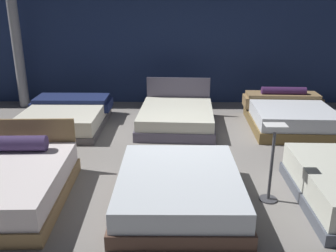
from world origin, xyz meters
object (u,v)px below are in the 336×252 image
object	(u,v)px
bed_3	(66,116)
bed_5	(289,115)
bed_0	(3,184)
bed_4	(176,117)
bed_1	(179,189)
price_sign	(271,172)
support_pillar	(16,37)

from	to	relation	value
bed_3	bed_5	world-z (taller)	bed_5
bed_0	bed_3	distance (m)	3.06
bed_4	bed_5	distance (m)	2.40
bed_0	bed_1	distance (m)	2.35
bed_0	price_sign	xyz separation A→B (m)	(3.56, 0.06, 0.17)
price_sign	bed_5	bearing A→B (deg)	68.77
price_sign	bed_0	bearing A→B (deg)	-179.02
bed_4	support_pillar	bearing A→B (deg)	161.14
bed_0	bed_5	distance (m)	5.66
bed_3	support_pillar	size ratio (longest dim) A/B	0.59
bed_4	support_pillar	world-z (taller)	support_pillar
bed_5	price_sign	size ratio (longest dim) A/B	1.96
bed_3	bed_4	distance (m)	2.36
bed_0	bed_3	size ratio (longest dim) A/B	1.00
bed_3	bed_5	distance (m)	4.76
bed_5	bed_0	bearing A→B (deg)	-144.52
bed_1	bed_3	world-z (taller)	bed_3
bed_5	support_pillar	distance (m)	6.65
bed_1	support_pillar	world-z (taller)	support_pillar
bed_3	price_sign	distance (m)	4.67
support_pillar	bed_3	bearing A→B (deg)	-46.43
bed_4	price_sign	xyz separation A→B (m)	(1.22, -3.04, 0.20)
bed_4	bed_3	bearing A→B (deg)	-175.97
bed_3	bed_5	size ratio (longest dim) A/B	0.97
price_sign	support_pillar	size ratio (longest dim) A/B	0.31
bed_1	price_sign	size ratio (longest dim) A/B	1.87
bed_0	bed_1	bearing A→B (deg)	-2.92
bed_4	bed_1	bearing A→B (deg)	-86.89
bed_3	support_pillar	distance (m)	2.68
bed_0	bed_5	xyz separation A→B (m)	(4.74, 3.10, 0.01)
bed_1	price_sign	distance (m)	1.23
bed_0	bed_4	xyz separation A→B (m)	(2.34, 3.10, -0.04)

